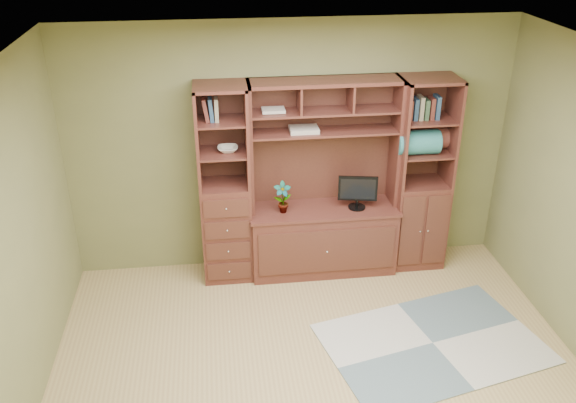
{
  "coord_description": "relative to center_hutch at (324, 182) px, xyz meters",
  "views": [
    {
      "loc": [
        -0.76,
        -3.74,
        3.59
      ],
      "look_at": [
        -0.13,
        1.2,
        1.1
      ],
      "focal_mm": 38.0,
      "sensor_mm": 36.0,
      "label": 1
    }
  ],
  "objects": [
    {
      "name": "blanket_red",
      "position": [
        1.09,
        0.12,
        0.37
      ],
      "size": [
        0.4,
        0.22,
        0.22
      ],
      "primitive_type": "cube",
      "color": "brown",
      "rests_on": "right_tower"
    },
    {
      "name": "left_tower",
      "position": [
        -1.0,
        0.04,
        0.0
      ],
      "size": [
        0.5,
        0.45,
        2.05
      ],
      "primitive_type": "cube",
      "color": "#51241C",
      "rests_on": "ground"
    },
    {
      "name": "center_hutch",
      "position": [
        0.0,
        0.0,
        0.0
      ],
      "size": [
        1.54,
        0.53,
        2.05
      ],
      "primitive_type": "cube",
      "color": "#51241C",
      "rests_on": "ground"
    },
    {
      "name": "magazines",
      "position": [
        -0.2,
        0.09,
        0.54
      ],
      "size": [
        0.28,
        0.21,
        0.04
      ],
      "primitive_type": "cube",
      "color": "#B5AA9A",
      "rests_on": "center_hutch"
    },
    {
      "name": "right_tower",
      "position": [
        1.02,
        0.04,
        0.0
      ],
      "size": [
        0.55,
        0.45,
        2.05
      ],
      "primitive_type": "cube",
      "color": "#51241C",
      "rests_on": "ground"
    },
    {
      "name": "orchid",
      "position": [
        -0.43,
        -0.03,
        -0.13
      ],
      "size": [
        0.17,
        0.12,
        0.33
      ],
      "primitive_type": "imported",
      "color": "brown",
      "rests_on": "center_hutch"
    },
    {
      "name": "monitor",
      "position": [
        0.34,
        -0.03,
        -0.05
      ],
      "size": [
        0.42,
        0.25,
        0.49
      ],
      "primitive_type": "cube",
      "rotation": [
        0.0,
        0.0,
        -0.19
      ],
      "color": "black",
      "rests_on": "center_hutch"
    },
    {
      "name": "room",
      "position": [
        -0.31,
        -1.73,
        0.28
      ],
      "size": [
        4.6,
        4.1,
        2.64
      ],
      "color": "tan",
      "rests_on": "ground"
    },
    {
      "name": "blanket_teal",
      "position": [
        0.93,
        -0.01,
        0.39
      ],
      "size": [
        0.42,
        0.25,
        0.25
      ],
      "primitive_type": "cube",
      "color": "#2C7475",
      "rests_on": "right_tower"
    },
    {
      "name": "bowl",
      "position": [
        -0.95,
        0.04,
        0.39
      ],
      "size": [
        0.2,
        0.2,
        0.05
      ],
      "primitive_type": "imported",
      "color": "silver",
      "rests_on": "left_tower"
    },
    {
      "name": "rug",
      "position": [
        0.77,
        -1.36,
        -1.02
      ],
      "size": [
        2.11,
        1.65,
        0.01
      ],
      "primitive_type": "cube",
      "rotation": [
        0.0,
        0.0,
        0.23
      ],
      "color": "gray",
      "rests_on": "ground"
    }
  ]
}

